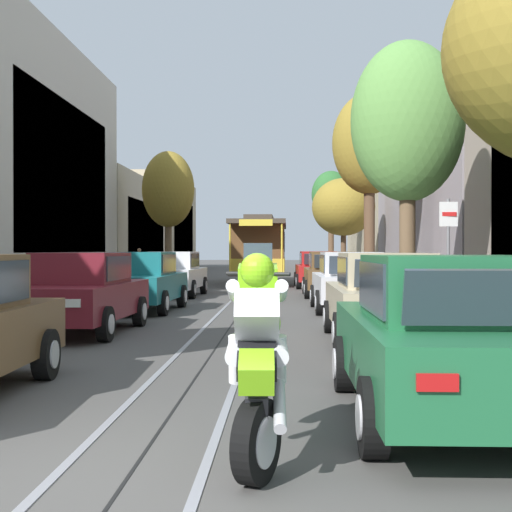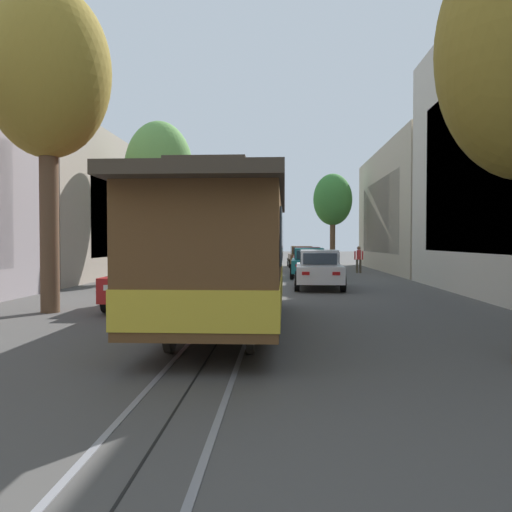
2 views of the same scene
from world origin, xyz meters
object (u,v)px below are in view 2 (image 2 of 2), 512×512
object	(u,v)px
parked_car_brown_fourth_right	(183,269)
fire_hydrant	(196,265)
cable_car_trolley	(224,254)
street_tree_kerb_right_near	(199,212)
parked_car_white_fourth_left	(319,269)
pedestrian_on_left_pavement	(359,258)
parked_car_white_mid_right	(204,263)
street_tree_kerb_right_mid	(48,75)
parked_car_teal_mid_left	(309,263)
street_tree_kerb_right_second	(159,171)
street_tree_kerb_left_near	(333,200)
parked_car_maroon_second_left	(308,259)
parked_car_red_fifth_right	(151,279)
parked_car_green_near_right	(230,256)
street_sign_post	(193,246)
parked_car_brown_near_left	(301,256)
parked_car_beige_second_right	(218,259)
motorcycle_with_rider	(254,255)

from	to	relation	value
parked_car_brown_fourth_right	fire_hydrant	xyz separation A→B (m)	(1.48, -12.08, -0.38)
cable_car_trolley	fire_hydrant	bearing A→B (deg)	-79.04
street_tree_kerb_right_near	fire_hydrant	size ratio (longest dim) A/B	6.67
parked_car_white_fourth_left	pedestrian_on_left_pavement	bearing A→B (deg)	-106.77
parked_car_white_mid_right	fire_hydrant	distance (m)	6.13
street_tree_kerb_right_mid	fire_hydrant	world-z (taller)	street_tree_kerb_right_mid
parked_car_white_fourth_left	parked_car_brown_fourth_right	size ratio (longest dim) A/B	1.01
parked_car_white_mid_right	parked_car_teal_mid_left	bearing A→B (deg)	-178.20
parked_car_white_mid_right	cable_car_trolley	distance (m)	16.61
parked_car_white_mid_right	parked_car_white_fourth_left	bearing A→B (deg)	132.91
parked_car_teal_mid_left	street_tree_kerb_right_second	xyz separation A→B (m)	(7.48, 2.27, 4.57)
street_tree_kerb_left_near	pedestrian_on_left_pavement	size ratio (longest dim) A/B	4.32
parked_car_maroon_second_left	parked_car_teal_mid_left	world-z (taller)	same
parked_car_red_fifth_right	fire_hydrant	xyz separation A→B (m)	(1.67, -18.08, -0.38)
parked_car_maroon_second_left	street_tree_kerb_right_second	distance (m)	11.57
parked_car_green_near_right	street_sign_post	distance (m)	7.45
parked_car_brown_near_left	fire_hydrant	xyz separation A→B (m)	(7.02, 5.73, -0.38)
fire_hydrant	parked_car_red_fifth_right	bearing A→B (deg)	95.27
parked_car_green_near_right	street_tree_kerb_right_near	distance (m)	4.34
parked_car_white_mid_right	street_tree_kerb_right_mid	distance (m)	14.82
parked_car_beige_second_right	street_tree_kerb_left_near	world-z (taller)	street_tree_kerb_left_near
parked_car_white_fourth_left	street_tree_kerb_right_mid	world-z (taller)	street_tree_kerb_right_mid
parked_car_teal_mid_left	street_tree_kerb_left_near	distance (m)	12.99
parked_car_maroon_second_left	parked_car_white_fourth_left	xyz separation A→B (m)	(0.12, 11.34, 0.00)
parked_car_brown_near_left	pedestrian_on_left_pavement	size ratio (longest dim) A/B	2.69
parked_car_red_fifth_right	street_tree_kerb_right_mid	xyz separation A→B (m)	(2.41, 1.43, 5.59)
parked_car_white_mid_right	street_tree_kerb_right_second	distance (m)	5.38
cable_car_trolley	motorcycle_with_rider	bearing A→B (deg)	-88.25
parked_car_white_mid_right	parked_car_brown_near_left	bearing A→B (deg)	-115.70
street_sign_post	street_tree_kerb_right_mid	bearing A→B (deg)	87.81
street_tree_kerb_right_second	cable_car_trolley	world-z (taller)	street_tree_kerb_right_second
street_tree_kerb_right_second	street_tree_kerb_left_near	bearing A→B (deg)	-124.72
pedestrian_on_left_pavement	parked_car_white_mid_right	bearing A→B (deg)	27.13
parked_car_white_mid_right	street_tree_kerb_right_near	size ratio (longest dim) A/B	0.78
parked_car_maroon_second_left	street_tree_kerb_right_near	bearing A→B (deg)	-33.79
parked_car_teal_mid_left	parked_car_red_fifth_right	xyz separation A→B (m)	(5.33, 12.30, 0.00)
street_tree_kerb_right_near	cable_car_trolley	xyz separation A→B (m)	(-4.81, 26.73, -2.40)
parked_car_brown_near_left	parked_car_red_fifth_right	world-z (taller)	same
parked_car_green_near_right	street_tree_kerb_right_second	size ratio (longest dim) A/B	0.56
parked_car_maroon_second_left	parked_car_beige_second_right	bearing A→B (deg)	-11.75
parked_car_maroon_second_left	motorcycle_with_rider	world-z (taller)	motorcycle_with_rider
parked_car_white_fourth_left	street_tree_kerb_right_near	distance (m)	18.42
parked_car_white_mid_right	parked_car_brown_fourth_right	world-z (taller)	same
parked_car_brown_fourth_right	street_tree_kerb_right_near	xyz separation A→B (m)	(1.97, -16.52, 3.26)
parked_car_white_mid_right	street_tree_kerb_right_near	distance (m)	11.06
parked_car_beige_second_right	parked_car_green_near_right	bearing A→B (deg)	-92.10
parked_car_beige_second_right	street_tree_kerb_right_second	world-z (taller)	street_tree_kerb_right_second
cable_car_trolley	fire_hydrant	world-z (taller)	cable_car_trolley
parked_car_brown_fourth_right	parked_car_beige_second_right	bearing A→B (deg)	-89.65
parked_car_white_fourth_left	street_sign_post	xyz separation A→B (m)	(7.09, -11.20, 0.84)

